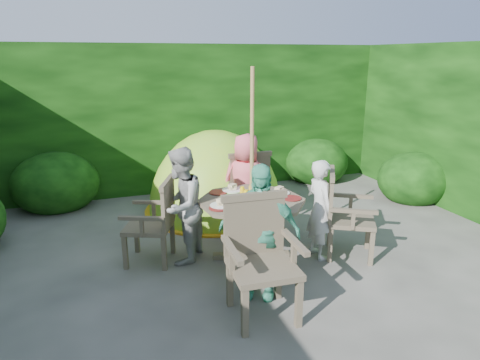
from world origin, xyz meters
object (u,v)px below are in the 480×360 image
object	(u,v)px
garden_chair_left	(156,220)
child_left	(181,206)
garden_chair_back	(246,186)
parasol_pole	(252,168)
child_right	(320,209)
garden_chair_front	(260,255)
dome_tent	(216,210)
patio_table	(252,209)
garden_chair_right	(344,213)
child_front	(259,231)
child_back	(246,184)

from	to	relation	value
garden_chair_left	child_left	bearing A→B (deg)	99.09
garden_chair_back	child_left	distance (m)	1.37
parasol_pole	child_right	size ratio (longest dim) A/B	1.86
garden_chair_front	dome_tent	world-z (taller)	dome_tent
patio_table	child_right	size ratio (longest dim) A/B	1.30
child_left	dome_tent	world-z (taller)	child_left
parasol_pole	child_right	distance (m)	0.95
garden_chair_right	child_left	distance (m)	1.90
garden_chair_back	garden_chair_front	distance (m)	2.18
garden_chair_front	child_front	xyz separation A→B (m)	(0.10, 0.27, 0.11)
garden_chair_right	child_front	bearing A→B (deg)	141.81
garden_chair_front	child_right	world-z (taller)	child_right
child_front	child_back	bearing A→B (deg)	104.29
parasol_pole	child_back	distance (m)	0.91
child_left	child_back	size ratio (longest dim) A/B	1.00
child_back	child_front	xyz separation A→B (m)	(-0.43, -1.54, 0.00)
parasol_pole	child_front	size ratio (longest dim) A/B	1.62
garden_chair_left	garden_chair_front	distance (m)	1.52
child_right	dome_tent	size ratio (longest dim) A/B	0.47
child_back	patio_table	bearing A→B (deg)	107.12
garden_chair_right	garden_chair_front	size ratio (longest dim) A/B	0.93
patio_table	parasol_pole	size ratio (longest dim) A/B	0.70
garden_chair_right	child_back	xyz separation A→B (m)	(-0.85, 1.04, 0.14)
parasol_pole	garden_chair_left	bearing A→B (deg)	165.07
garden_chair_right	dome_tent	xyz separation A→B (m)	(-1.00, 1.98, -0.53)
garden_chair_left	child_left	xyz separation A→B (m)	(0.29, -0.07, 0.16)
child_left	child_front	distance (m)	1.13
garden_chair_front	garden_chair_left	bearing A→B (deg)	122.34
patio_table	child_back	size ratio (longest dim) A/B	1.14
patio_table	child_back	distance (m)	0.80
child_right	garden_chair_back	bearing A→B (deg)	18.95
child_back	child_front	size ratio (longest dim) A/B	0.99
parasol_pole	garden_chair_back	world-z (taller)	parasol_pole
garden_chair_back	child_left	world-z (taller)	child_left
garden_chair_front	child_left	world-z (taller)	child_left
parasol_pole	garden_chair_front	size ratio (longest dim) A/B	2.07
garden_chair_front	dome_tent	bearing A→B (deg)	85.27
garden_chair_left	garden_chair_front	bearing A→B (deg)	52.04
patio_table	garden_chair_right	world-z (taller)	garden_chair_right
child_back	garden_chair_left	bearing A→B (deg)	53.28
dome_tent	child_front	bearing A→B (deg)	-81.81
garden_chair_back	child_right	xyz separation A→B (m)	(0.46, -1.26, 0.04)
garden_chair_left	child_front	bearing A→B (deg)	61.32
patio_table	garden_chair_left	bearing A→B (deg)	165.11
dome_tent	parasol_pole	bearing A→B (deg)	-77.49
parasol_pole	child_back	world-z (taller)	parasol_pole
garden_chair_right	child_right	distance (m)	0.30
garden_chair_front	parasol_pole	bearing A→B (deg)	76.30
child_back	child_left	bearing A→B (deg)	61.81
child_left	child_back	distance (m)	1.13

